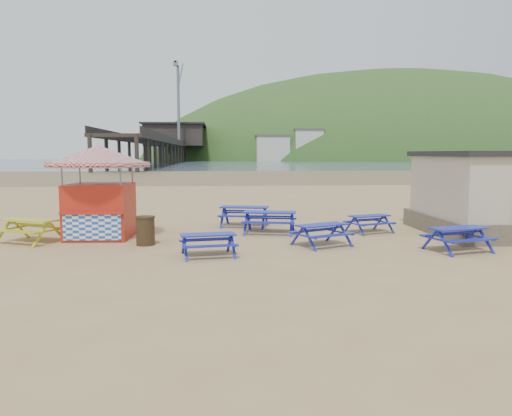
{
  "coord_description": "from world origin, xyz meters",
  "views": [
    {
      "loc": [
        -1.24,
        -17.26,
        3.06
      ],
      "look_at": [
        0.19,
        1.5,
        1.0
      ],
      "focal_mm": 35.0,
      "sensor_mm": 36.0,
      "label": 1
    }
  ],
  "objects": [
    {
      "name": "pier",
      "position": [
        -17.99,
        178.23,
        5.46
      ],
      "size": [
        24.0,
        220.0,
        39.29
      ],
      "color": "black",
      "rests_on": "ground"
    },
    {
      "name": "picnic_table_blue_b",
      "position": [
        -0.13,
        3.61,
        0.42
      ],
      "size": [
        2.3,
        2.01,
        0.84
      ],
      "rotation": [
        0.0,
        0.0,
        -0.22
      ],
      "color": "#122996",
      "rests_on": "ground"
    },
    {
      "name": "litter_bin",
      "position": [
        -3.68,
        -0.51,
        0.49
      ],
      "size": [
        0.66,
        0.66,
        0.97
      ],
      "color": "#322714",
      "rests_on": "ground"
    },
    {
      "name": "ground",
      "position": [
        0.0,
        0.0,
        0.0
      ],
      "size": [
        400.0,
        400.0,
        0.0
      ],
      "primitive_type": "plane",
      "color": "tan",
      "rests_on": "ground"
    },
    {
      "name": "sea",
      "position": [
        0.0,
        170.0,
        0.01
      ],
      "size": [
        400.0,
        400.0,
        0.0
      ],
      "primitive_type": "plane",
      "color": "#465764",
      "rests_on": "ground"
    },
    {
      "name": "headland_town",
      "position": [
        90.0,
        229.68,
        -9.91
      ],
      "size": [
        264.0,
        144.0,
        108.0
      ],
      "color": "#2D4C1E",
      "rests_on": "ground"
    },
    {
      "name": "picnic_table_blue_d",
      "position": [
        -1.55,
        -2.51,
        0.34
      ],
      "size": [
        1.81,
        1.55,
        0.68
      ],
      "rotation": [
        0.0,
        0.0,
        0.16
      ],
      "color": "#122996",
      "rests_on": "ground"
    },
    {
      "name": "picnic_table_yellow",
      "position": [
        -7.72,
        0.3,
        0.4
      ],
      "size": [
        2.39,
        2.22,
        0.8
      ],
      "rotation": [
        0.0,
        0.0,
        -0.44
      ],
      "color": "gold",
      "rests_on": "ground"
    },
    {
      "name": "picnic_table_blue_c",
      "position": [
        4.63,
        1.56,
        0.34
      ],
      "size": [
        1.95,
        1.76,
        0.67
      ],
      "rotation": [
        0.0,
        0.0,
        0.35
      ],
      "color": "#122996",
      "rests_on": "ground"
    },
    {
      "name": "picnic_table_blue_f",
      "position": [
        6.26,
        -2.34,
        0.38
      ],
      "size": [
        2.12,
        1.87,
        0.76
      ],
      "rotation": [
        0.0,
        0.0,
        0.26
      ],
      "color": "#122996",
      "rests_on": "ground"
    },
    {
      "name": "picnic_table_blue_a",
      "position": [
        0.73,
        1.68,
        0.42
      ],
      "size": [
        2.3,
        2.0,
        0.84
      ],
      "rotation": [
        0.0,
        0.0,
        -0.21
      ],
      "color": "#122996",
      "rests_on": "ground"
    },
    {
      "name": "wet_sand",
      "position": [
        0.0,
        55.0,
        0.0
      ],
      "size": [
        400.0,
        400.0,
        0.0
      ],
      "primitive_type": "plane",
      "color": "brown",
      "rests_on": "ground"
    },
    {
      "name": "ice_cream_kiosk",
      "position": [
        -5.51,
        1.1,
        2.11
      ],
      "size": [
        3.88,
        3.88,
        3.36
      ],
      "rotation": [
        0.0,
        0.0,
        -0.04
      ],
      "color": "#B02214",
      "rests_on": "ground"
    },
    {
      "name": "picnic_table_blue_e",
      "position": [
        2.19,
        -1.1,
        0.37
      ],
      "size": [
        2.18,
        2.03,
        0.73
      ],
      "rotation": [
        0.0,
        0.0,
        0.46
      ],
      "color": "#122996",
      "rests_on": "ground"
    }
  ]
}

